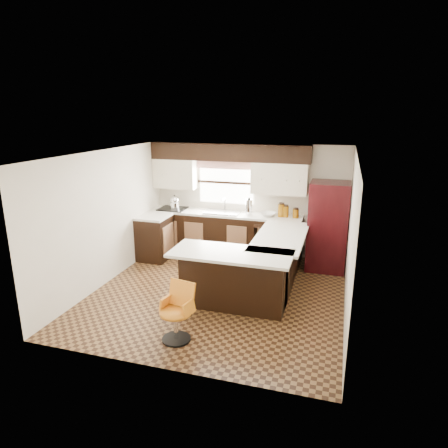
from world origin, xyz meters
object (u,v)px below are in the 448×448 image
(peninsula_long, at_px, (277,262))
(refrigerator, at_px, (328,226))
(bar_chair, at_px, (175,313))
(peninsula_return, at_px, (234,280))

(peninsula_long, bearing_deg, refrigerator, 53.81)
(bar_chair, bearing_deg, refrigerator, 73.08)
(refrigerator, height_order, bar_chair, refrigerator)
(refrigerator, distance_m, bar_chair, 3.78)
(peninsula_return, relative_size, refrigerator, 0.95)
(peninsula_long, height_order, peninsula_return, same)
(peninsula_return, height_order, bar_chair, peninsula_return)
(peninsula_return, height_order, refrigerator, refrigerator)
(peninsula_return, bearing_deg, peninsula_long, 61.70)
(refrigerator, bearing_deg, peninsula_long, -126.19)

